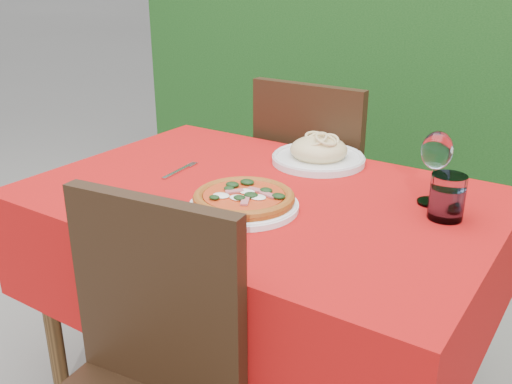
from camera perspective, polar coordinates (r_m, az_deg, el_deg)
The scene contains 8 objects.
hedge at distance 2.91m, azimuth 17.85°, elevation 12.59°, with size 3.20×0.55×1.78m.
dining_table at distance 1.63m, azimuth 0.39°, elevation -4.90°, with size 1.26×0.86×0.75m.
chair_far at distance 2.20m, azimuth 6.21°, elevation 0.69°, with size 0.43×0.43×0.95m.
pizza_plate at distance 1.45m, azimuth -1.22°, elevation -0.84°, with size 0.33×0.33×0.05m.
pasta_plate at distance 1.81m, azimuth 6.27°, elevation 3.84°, with size 0.29×0.29×0.08m.
water_glass at distance 1.47m, azimuth 18.55°, elevation -0.68°, with size 0.09×0.09×0.11m.
wine_glass at distance 1.52m, azimuth 17.62°, elevation 3.67°, with size 0.08×0.08×0.20m.
fork at distance 1.73m, azimuth -7.95°, elevation 2.00°, with size 0.02×0.18×0.00m, color #AEAEB5.
Camera 1 is at (0.80, -1.22, 1.33)m, focal length 40.00 mm.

